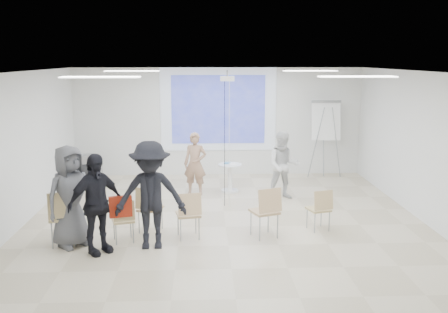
{
  "coord_description": "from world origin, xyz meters",
  "views": [
    {
      "loc": [
        -0.43,
        -9.33,
        3.26
      ],
      "look_at": [
        0.0,
        0.8,
        1.25
      ],
      "focal_mm": 40.0,
      "sensor_mm": 36.0,
      "label": 1
    }
  ],
  "objects_px": {
    "chair_right_inner": "(267,208)",
    "player_left": "(195,160)",
    "chair_left_mid": "(124,217)",
    "av_cart": "(86,170)",
    "flipchart_easel": "(326,121)",
    "chair_right_far": "(320,207)",
    "audience_outer": "(70,190)",
    "audience_mid": "(150,188)",
    "chair_center": "(189,211)",
    "laptop": "(150,207)",
    "audience_left": "(95,197)",
    "chair_left_inner": "(149,206)",
    "pedestal_table": "(230,176)",
    "player_right": "(284,162)",
    "chair_far_left": "(62,213)"
  },
  "relations": [
    {
      "from": "chair_right_inner",
      "to": "player_left",
      "type": "bearing_deg",
      "value": 93.16
    },
    {
      "from": "player_left",
      "to": "chair_left_mid",
      "type": "distance_m",
      "value": 3.42
    },
    {
      "from": "av_cart",
      "to": "chair_right_inner",
      "type": "bearing_deg",
      "value": -61.02
    },
    {
      "from": "player_left",
      "to": "chair_left_mid",
      "type": "height_order",
      "value": "player_left"
    },
    {
      "from": "chair_left_mid",
      "to": "flipchart_easel",
      "type": "relative_size",
      "value": 0.37
    },
    {
      "from": "chair_right_far",
      "to": "audience_outer",
      "type": "relative_size",
      "value": 0.41
    },
    {
      "from": "chair_left_mid",
      "to": "audience_mid",
      "type": "xyz_separation_m",
      "value": [
        0.52,
        -0.24,
        0.6
      ]
    },
    {
      "from": "chair_left_mid",
      "to": "chair_right_far",
      "type": "xyz_separation_m",
      "value": [
        3.65,
        0.46,
        0.01
      ]
    },
    {
      "from": "chair_center",
      "to": "laptop",
      "type": "height_order",
      "value": "chair_center"
    },
    {
      "from": "audience_left",
      "to": "chair_right_far",
      "type": "bearing_deg",
      "value": -29.6
    },
    {
      "from": "chair_left_inner",
      "to": "chair_right_inner",
      "type": "distance_m",
      "value": 2.21
    },
    {
      "from": "chair_right_far",
      "to": "audience_left",
      "type": "relative_size",
      "value": 0.42
    },
    {
      "from": "av_cart",
      "to": "chair_right_far",
      "type": "bearing_deg",
      "value": -52.29
    },
    {
      "from": "chair_right_inner",
      "to": "audience_outer",
      "type": "height_order",
      "value": "audience_outer"
    },
    {
      "from": "chair_left_inner",
      "to": "av_cart",
      "type": "xyz_separation_m",
      "value": [
        -2.05,
        3.89,
        -0.18
      ]
    },
    {
      "from": "chair_left_mid",
      "to": "laptop",
      "type": "height_order",
      "value": "chair_left_mid"
    },
    {
      "from": "chair_right_far",
      "to": "player_left",
      "type": "bearing_deg",
      "value": 115.64
    },
    {
      "from": "pedestal_table",
      "to": "av_cart",
      "type": "bearing_deg",
      "value": 164.58
    },
    {
      "from": "chair_left_mid",
      "to": "player_right",
      "type": "bearing_deg",
      "value": 23.4
    },
    {
      "from": "player_right",
      "to": "audience_left",
      "type": "height_order",
      "value": "audience_left"
    },
    {
      "from": "player_left",
      "to": "audience_left",
      "type": "bearing_deg",
      "value": -101.76
    },
    {
      "from": "chair_center",
      "to": "av_cart",
      "type": "height_order",
      "value": "chair_center"
    },
    {
      "from": "pedestal_table",
      "to": "chair_left_inner",
      "type": "xyz_separation_m",
      "value": [
        -1.69,
        -2.86,
        0.13
      ]
    },
    {
      "from": "pedestal_table",
      "to": "chair_right_inner",
      "type": "distance_m",
      "value": 3.3
    },
    {
      "from": "player_left",
      "to": "flipchart_easel",
      "type": "distance_m",
      "value": 3.95
    },
    {
      "from": "audience_left",
      "to": "flipchart_easel",
      "type": "xyz_separation_m",
      "value": [
        5.15,
        5.23,
        0.59
      ]
    },
    {
      "from": "player_left",
      "to": "pedestal_table",
      "type": "bearing_deg",
      "value": 26.12
    },
    {
      "from": "pedestal_table",
      "to": "chair_center",
      "type": "bearing_deg",
      "value": -105.88
    },
    {
      "from": "laptop",
      "to": "chair_left_inner",
      "type": "bearing_deg",
      "value": 92.97
    },
    {
      "from": "chair_left_mid",
      "to": "chair_center",
      "type": "height_order",
      "value": "chair_center"
    },
    {
      "from": "player_right",
      "to": "pedestal_table",
      "type": "bearing_deg",
      "value": 156.06
    },
    {
      "from": "chair_center",
      "to": "chair_right_inner",
      "type": "bearing_deg",
      "value": -11.25
    },
    {
      "from": "audience_left",
      "to": "chair_center",
      "type": "bearing_deg",
      "value": -21.46
    },
    {
      "from": "player_left",
      "to": "chair_left_inner",
      "type": "bearing_deg",
      "value": -95.3
    },
    {
      "from": "chair_left_inner",
      "to": "audience_outer",
      "type": "relative_size",
      "value": 0.45
    },
    {
      "from": "pedestal_table",
      "to": "audience_left",
      "type": "xyz_separation_m",
      "value": [
        -2.46,
        -3.83,
        0.59
      ]
    },
    {
      "from": "av_cart",
      "to": "player_right",
      "type": "bearing_deg",
      "value": -34.19
    },
    {
      "from": "audience_mid",
      "to": "flipchart_easel",
      "type": "distance_m",
      "value": 6.6
    },
    {
      "from": "audience_outer",
      "to": "av_cart",
      "type": "bearing_deg",
      "value": 56.63
    },
    {
      "from": "chair_right_far",
      "to": "audience_mid",
      "type": "bearing_deg",
      "value": 176.59
    },
    {
      "from": "chair_left_mid",
      "to": "audience_outer",
      "type": "xyz_separation_m",
      "value": [
        -0.89,
        -0.09,
        0.53
      ]
    },
    {
      "from": "chair_right_inner",
      "to": "chair_right_far",
      "type": "relative_size",
      "value": 1.18
    },
    {
      "from": "chair_center",
      "to": "flipchart_easel",
      "type": "distance_m",
      "value": 5.97
    },
    {
      "from": "player_right",
      "to": "av_cart",
      "type": "relative_size",
      "value": 2.28
    },
    {
      "from": "player_left",
      "to": "laptop",
      "type": "distance_m",
      "value": 2.71
    },
    {
      "from": "chair_far_left",
      "to": "player_left",
      "type": "bearing_deg",
      "value": 37.69
    },
    {
      "from": "player_right",
      "to": "laptop",
      "type": "distance_m",
      "value": 3.61
    },
    {
      "from": "chair_far_left",
      "to": "flipchart_easel",
      "type": "xyz_separation_m",
      "value": [
        5.82,
        4.87,
        0.98
      ]
    },
    {
      "from": "laptop",
      "to": "audience_outer",
      "type": "relative_size",
      "value": 0.16
    },
    {
      "from": "pedestal_table",
      "to": "chair_right_inner",
      "type": "relative_size",
      "value": 0.75
    }
  ]
}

